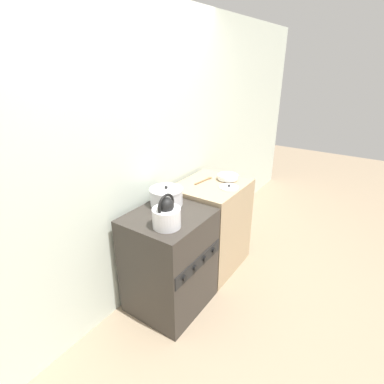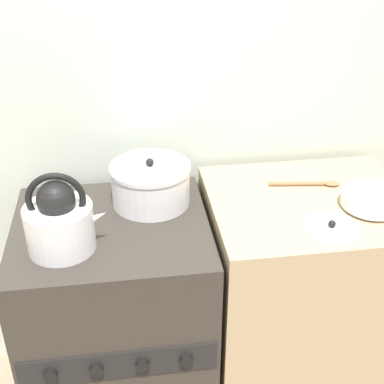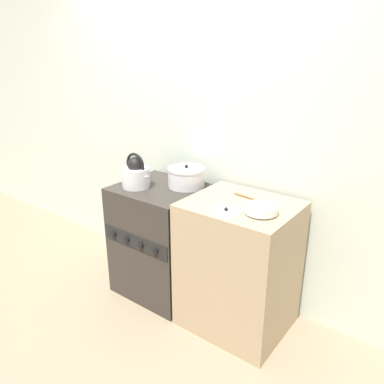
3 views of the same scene
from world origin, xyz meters
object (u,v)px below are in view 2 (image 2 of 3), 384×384
object	(u,v)px
stove	(119,324)
loose_pot_lid	(331,228)
cooking_pot	(151,184)
kettle	(60,221)
enamel_bowl	(372,200)

from	to	relation	value
stove	loose_pot_lid	xyz separation A→B (m)	(0.70, -0.18, 0.49)
stove	loose_pot_lid	distance (m)	0.87
stove	cooking_pot	size ratio (longest dim) A/B	3.15
stove	kettle	xyz separation A→B (m)	(-0.15, -0.11, 0.55)
cooking_pot	loose_pot_lid	xyz separation A→B (m)	(0.55, -0.31, -0.03)
kettle	loose_pot_lid	size ratio (longest dim) A/B	1.42
kettle	loose_pot_lid	distance (m)	0.85
stove	kettle	bearing A→B (deg)	-144.06
cooking_pot	enamel_bowl	distance (m)	0.76
cooking_pot	loose_pot_lid	bearing A→B (deg)	-29.46
kettle	loose_pot_lid	xyz separation A→B (m)	(0.84, -0.07, -0.06)
enamel_bowl	loose_pot_lid	distance (m)	0.21
kettle	enamel_bowl	xyz separation A→B (m)	(1.02, 0.04, -0.03)
cooking_pot	enamel_bowl	xyz separation A→B (m)	(0.73, -0.20, -0.01)
cooking_pot	loose_pot_lid	distance (m)	0.63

